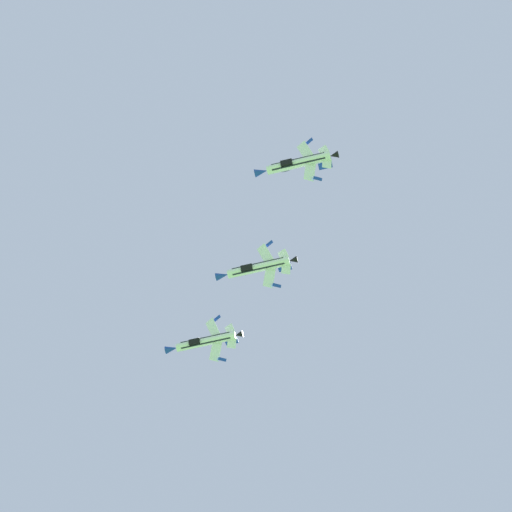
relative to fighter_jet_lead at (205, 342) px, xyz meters
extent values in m
cylinder|color=white|center=(0.24, 0.15, 0.00)|extent=(11.07, 7.82, 1.70)
cube|color=black|center=(0.44, -0.18, -0.27)|extent=(9.15, 6.34, 1.42)
cone|color=#1938A8|center=(-5.81, -3.66, 0.00)|extent=(2.86, 2.60, 1.56)
cone|color=black|center=(5.96, 3.74, 0.00)|extent=(2.08, 2.00, 1.36)
ellipsoid|color=#192333|center=(-2.27, -0.81, 0.36)|extent=(3.52, 3.00, 1.53)
cube|color=black|center=(-1.24, -1.56, -0.46)|extent=(2.56, 2.29, 1.38)
cube|color=white|center=(2.52, -0.26, 2.09)|extent=(2.08, 2.69, 3.56)
cube|color=#1938A8|center=(4.11, -0.68, 3.82)|extent=(1.63, 0.63, 0.60)
cube|color=white|center=(0.94, 2.26, -2.19)|extent=(3.17, 2.92, 3.56)
cube|color=#1938A8|center=(1.25, 3.87, -3.92)|extent=(1.24, 1.64, 0.60)
cube|color=white|center=(5.02, 2.12, 1.25)|extent=(1.92, 1.66, 1.90)
cube|color=white|center=(4.10, 3.60, -1.25)|extent=(2.12, 2.19, 1.90)
cube|color=#1938A8|center=(3.51, 3.96, 1.03)|extent=(3.40, 3.29, 1.65)
cylinder|color=white|center=(19.37, -4.01, -1.75)|extent=(11.07, 7.82, 1.70)
cube|color=black|center=(19.57, -4.33, -2.03)|extent=(9.17, 6.37, 1.39)
cone|color=#1938A8|center=(13.32, -7.81, -1.75)|extent=(2.86, 2.60, 1.56)
cone|color=black|center=(25.09, -0.42, -1.75)|extent=(2.08, 2.00, 1.36)
ellipsoid|color=#192333|center=(16.87, -4.99, -1.36)|extent=(3.53, 3.01, 1.54)
cube|color=black|center=(17.88, -5.70, -2.24)|extent=(2.57, 2.30, 1.38)
cube|color=white|center=(21.70, -4.50, 0.28)|extent=(2.09, 2.84, 3.46)
cube|color=#1938A8|center=(23.33, -4.98, 1.95)|extent=(1.63, 0.64, 0.59)
cube|color=white|center=(20.02, -1.81, -3.87)|extent=(3.29, 3.00, 3.46)
cube|color=#1938A8|center=(20.29, -0.14, -5.54)|extent=(1.25, 1.65, 0.59)
cube|color=white|center=(24.18, -2.08, -0.53)|extent=(1.93, 1.74, 1.85)
cube|color=white|center=(23.20, -0.51, -2.96)|extent=(2.18, 2.23, 1.85)
cube|color=#1938A8|center=(22.67, -0.24, -0.65)|extent=(3.37, 3.24, 1.74)
cylinder|color=white|center=(38.42, -12.34, 1.86)|extent=(11.07, 7.82, 1.70)
cube|color=black|center=(38.63, -12.67, 1.60)|extent=(9.14, 6.32, 1.43)
cone|color=#1938A8|center=(32.37, -16.15, 1.86)|extent=(2.86, 2.60, 1.56)
cone|color=black|center=(44.14, -8.75, 1.86)|extent=(2.08, 2.00, 1.36)
ellipsoid|color=#192333|center=(35.90, -13.30, 2.21)|extent=(3.52, 2.99, 1.52)
cube|color=black|center=(36.95, -14.06, 1.41)|extent=(2.56, 2.28, 1.38)
cube|color=white|center=(40.68, -12.71, 3.99)|extent=(2.07, 2.61, 3.61)
cube|color=#1938A8|center=(42.24, -13.10, 5.74)|extent=(1.63, 0.62, 0.60)
cube|color=white|center=(39.15, -10.27, -0.37)|extent=(3.10, 2.88, 3.61)
cube|color=#1938A8|center=(39.48, -8.70, -2.12)|extent=(1.24, 1.64, 0.60)
cube|color=white|center=(43.19, -10.34, 3.13)|extent=(1.91, 1.62, 1.92)
cube|color=white|center=(42.29, -8.92, 0.59)|extent=(2.09, 2.17, 1.92)
cube|color=#1938A8|center=(41.68, -8.51, 2.86)|extent=(3.41, 3.31, 1.60)
camera|label=1|loc=(60.83, -45.44, -148.09)|focal=58.31mm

